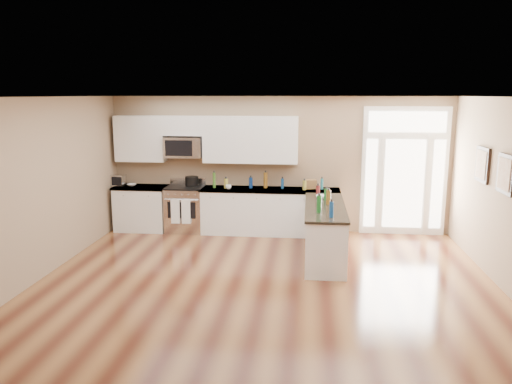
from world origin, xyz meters
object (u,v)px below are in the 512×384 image
kitchen_range (185,209)px  toaster_oven (119,180)px  stockpot (192,181)px  peninsula_cabinet (324,234)px

kitchen_range → toaster_oven: (-1.42, 0.00, 0.58)m
stockpot → kitchen_range: bearing=-142.4°
stockpot → toaster_oven: (-1.55, -0.09, 0.00)m
toaster_oven → stockpot: bearing=10.8°
kitchen_range → stockpot: stockpot is taller
peninsula_cabinet → stockpot: size_ratio=8.33×
kitchen_range → stockpot: (0.13, 0.10, 0.58)m
stockpot → toaster_oven: 1.55m
peninsula_cabinet → stockpot: stockpot is taller
peninsula_cabinet → toaster_oven: (-4.28, 1.45, 0.62)m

